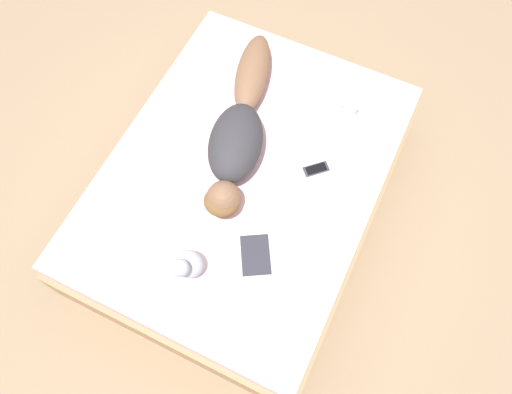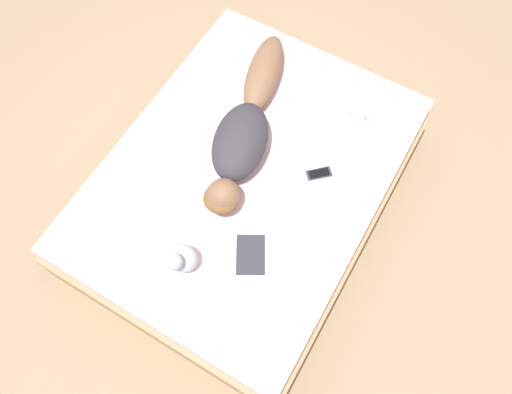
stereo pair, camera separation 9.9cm
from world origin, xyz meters
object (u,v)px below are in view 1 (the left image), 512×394
open_magazine (277,254)px  coffee_mug (350,109)px  person (239,130)px  cell_phone (316,169)px

open_magazine → coffee_mug: size_ratio=4.71×
person → coffee_mug: person is taller
person → coffee_mug: size_ratio=10.65×
open_magazine → cell_phone: 0.59m
open_magazine → cell_phone: bearing=-119.3°
person → cell_phone: size_ratio=8.60×
open_magazine → cell_phone: size_ratio=3.80×
person → cell_phone: (-0.51, -0.01, -0.10)m
person → coffee_mug: bearing=-153.7°
coffee_mug → cell_phone: 0.47m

